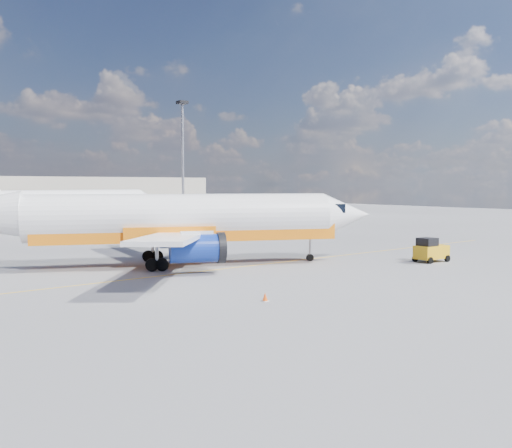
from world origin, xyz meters
TOP-DOWN VIEW (x-y plane):
  - ground at (0.00, 0.00)m, footprint 240.00×240.00m
  - taxi_line at (0.00, 3.00)m, footprint 70.00×0.15m
  - terminal_main at (5.00, 75.00)m, footprint 70.00×14.00m
  - main_jet at (-4.12, 7.17)m, footprint 36.10×27.13m
  - second_jet at (4.21, 51.28)m, footprint 36.77×28.26m
  - gse_tug at (14.67, -4.75)m, footprint 3.04×2.01m
  - traffic_cone at (-6.87, -8.60)m, footprint 0.36×0.36m
  - floodlight_mast at (17.96, 41.03)m, footprint 1.39×1.39m

SIDE VIEW (x-z plane):
  - ground at x=0.00m, z-range 0.00..0.00m
  - taxi_line at x=0.00m, z-range 0.00..0.01m
  - traffic_cone at x=-6.87m, z-range -0.01..0.50m
  - gse_tug at x=14.67m, z-range -0.06..2.03m
  - second_jet at x=4.21m, z-range -1.85..9.24m
  - main_jet at x=-4.12m, z-range -1.86..9.31m
  - terminal_main at x=5.00m, z-range 0.00..8.00m
  - floodlight_mast at x=17.96m, z-range 1.90..20.98m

